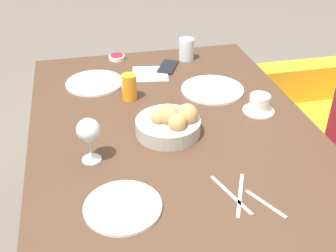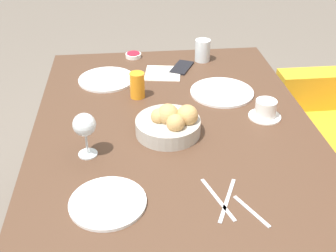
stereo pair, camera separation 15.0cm
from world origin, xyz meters
name	(u,v)px [view 1 (the left image)]	position (x,y,z in m)	size (l,w,h in m)	color
dining_table	(171,140)	(0.00, 0.00, 0.64)	(1.39, 1.04, 0.72)	#4C3323
bread_basket	(170,123)	(0.08, -0.02, 0.77)	(0.23, 0.23, 0.12)	#B2ADA3
plate_near_left	(95,83)	(-0.38, -0.26, 0.73)	(0.25, 0.25, 0.01)	white
plate_near_right	(123,207)	(0.42, -0.24, 0.73)	(0.22, 0.22, 0.01)	white
plate_far_center	(212,89)	(-0.21, 0.23, 0.73)	(0.27, 0.27, 0.01)	white
juice_glass	(129,87)	(-0.21, -0.13, 0.78)	(0.06, 0.06, 0.11)	orange
water_tumbler	(186,49)	(-0.56, 0.21, 0.78)	(0.07, 0.07, 0.11)	silver
wine_glass	(88,131)	(0.17, -0.31, 0.84)	(0.08, 0.08, 0.16)	silver
coffee_cup	(259,104)	(0.00, 0.35, 0.75)	(0.12, 0.12, 0.07)	white
jam_bowl_berry	(117,57)	(-0.63, -0.13, 0.73)	(0.08, 0.08, 0.02)	white
fork_silver	(231,195)	(0.44, 0.08, 0.72)	(0.19, 0.07, 0.00)	#B7B7BC
knife_silver	(240,195)	(0.44, 0.10, 0.72)	(0.18, 0.09, 0.00)	#B7B7BC
spoon_coffee	(266,204)	(0.49, 0.16, 0.72)	(0.13, 0.08, 0.00)	#B7B7BC
napkin	(150,74)	(-0.43, 0.00, 0.72)	(0.18, 0.18, 0.00)	silver
cell_phone	(168,67)	(-0.48, 0.09, 0.73)	(0.17, 0.13, 0.01)	black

